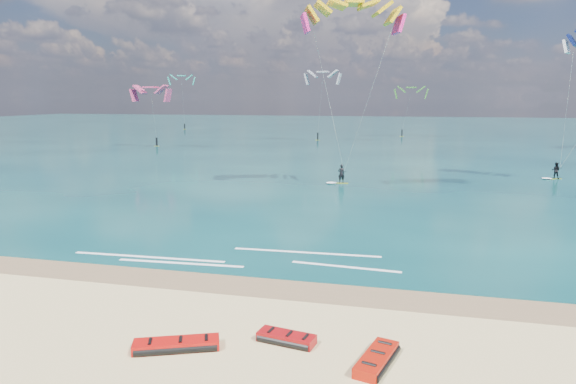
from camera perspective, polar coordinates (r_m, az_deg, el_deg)
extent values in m
plane|color=tan|center=(57.85, 6.30, 2.54)|extent=(320.00, 320.00, 0.00)
cube|color=brown|center=(22.53, -5.84, -10.17)|extent=(320.00, 2.40, 0.01)
cube|color=#0A343A|center=(121.33, 10.14, 6.58)|extent=(320.00, 200.00, 0.04)
cube|color=#CFE51B|center=(48.03, 5.93, 1.00)|extent=(1.33, 0.49, 0.06)
imported|color=black|center=(47.89, 5.95, 2.04)|extent=(0.74, 0.61, 1.73)
cylinder|color=black|center=(47.54, 6.25, 2.28)|extent=(0.53, 0.07, 0.04)
cube|color=#9FD01F|center=(56.83, 27.54, 1.33)|extent=(1.30, 0.86, 0.06)
imported|color=black|center=(56.72, 27.61, 2.14)|extent=(0.92, 0.81, 1.59)
cylinder|color=black|center=(56.49, 27.97, 2.36)|extent=(0.48, 0.24, 0.04)
cube|color=white|center=(26.65, 2.06, -6.73)|extent=(7.65, 0.52, 0.01)
cube|color=white|center=(24.62, 6.42, -8.26)|extent=(5.23, 0.61, 0.01)
cube|color=white|center=(26.85, -15.26, -6.98)|extent=(8.02, 0.52, 0.01)
cube|color=white|center=(25.54, -11.86, -7.73)|extent=(6.32, 0.58, 0.01)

